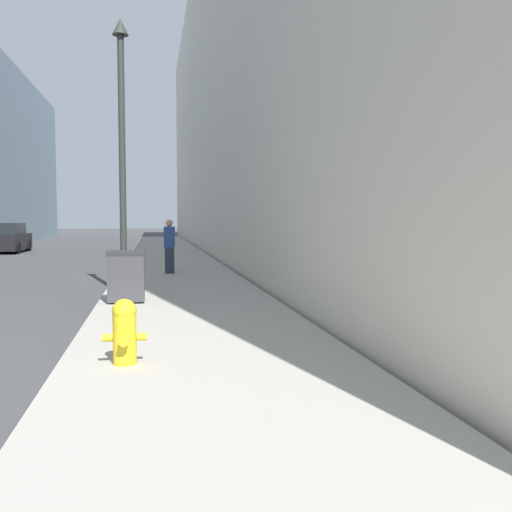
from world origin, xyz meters
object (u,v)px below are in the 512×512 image
at_px(pedestrian_on_sidewalk, 169,246).
at_px(parked_sedan_far, 7,239).
at_px(lamppost, 122,143).
at_px(trash_bin, 126,276).
at_px(fire_hydrant, 125,330).

bearing_deg(pedestrian_on_sidewalk, parked_sedan_far, 119.19).
distance_m(lamppost, pedestrian_on_sidewalk, 4.84).
relative_size(lamppost, pedestrian_on_sidewalk, 3.79).
height_order(trash_bin, pedestrian_on_sidewalk, pedestrian_on_sidewalk).
xyz_separation_m(trash_bin, parked_sedan_far, (-7.12, 20.52, 0.07)).
xyz_separation_m(trash_bin, lamppost, (-0.14, 2.01, 2.87)).
distance_m(fire_hydrant, pedestrian_on_sidewalk, 10.97).
bearing_deg(lamppost, trash_bin, -85.98).
height_order(lamppost, parked_sedan_far, lamppost).
distance_m(fire_hydrant, trash_bin, 4.99).
distance_m(trash_bin, pedestrian_on_sidewalk, 6.04).
height_order(trash_bin, lamppost, lamppost).
xyz_separation_m(fire_hydrant, trash_bin, (-0.20, 4.99, 0.13)).
bearing_deg(lamppost, parked_sedan_far, 110.65).
relative_size(fire_hydrant, lamppost, 0.12).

